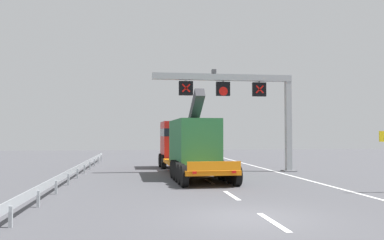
# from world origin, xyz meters

# --- Properties ---
(ground) EXTENTS (112.00, 112.00, 0.00)m
(ground) POSITION_xyz_m (0.00, 0.00, 0.00)
(ground) COLOR #4C4C51
(lane_markings) EXTENTS (0.20, 49.46, 0.01)m
(lane_markings) POSITION_xyz_m (0.51, 17.43, 0.01)
(lane_markings) COLOR silver
(lane_markings) RESTS_ON ground
(edge_line_right) EXTENTS (0.20, 63.00, 0.01)m
(edge_line_right) POSITION_xyz_m (6.20, 12.00, 0.01)
(edge_line_right) COLOR silver
(edge_line_right) RESTS_ON ground
(overhead_lane_gantry) EXTENTS (10.21, 0.90, 7.20)m
(overhead_lane_gantry) POSITION_xyz_m (3.91, 14.85, 5.48)
(overhead_lane_gantry) COLOR #9EA0A5
(overhead_lane_gantry) RESTS_ON ground
(heavy_haul_truck_orange) EXTENTS (3.47, 14.14, 5.30)m
(heavy_haul_truck_orange) POSITION_xyz_m (-0.11, 14.75, 1.99)
(heavy_haul_truck_orange) COLOR orange
(heavy_haul_truck_orange) RESTS_ON ground
(guardrail_left) EXTENTS (0.13, 31.33, 0.76)m
(guardrail_left) POSITION_xyz_m (-7.08, 13.66, 0.56)
(guardrail_left) COLOR #999EA3
(guardrail_left) RESTS_ON ground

